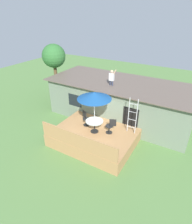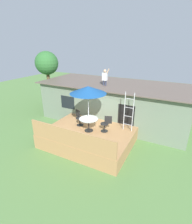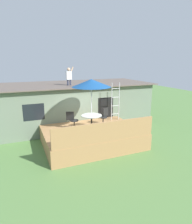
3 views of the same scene
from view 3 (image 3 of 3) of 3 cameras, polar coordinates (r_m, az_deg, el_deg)
The scene contains 10 objects.
ground_plane at distance 10.40m, azimuth -1.52°, elevation -9.05°, with size 40.00×40.00×0.00m, color #567F42.
house at distance 13.25m, azimuth -7.14°, elevation 2.33°, with size 10.50×4.50×2.75m.
deck at distance 10.24m, azimuth -1.54°, elevation -7.00°, with size 4.77×3.78×0.80m, color #A87A4C.
deck_railing at distance 8.36m, azimuth 2.96°, elevation -5.88°, with size 4.67×0.08×0.90m, color #A87A4C.
patio_table at distance 9.84m, azimuth -1.30°, elevation -1.83°, with size 1.04×1.04×0.74m.
patio_umbrella at distance 9.50m, azimuth -1.36°, elevation 8.41°, with size 1.90×1.90×2.54m.
step_ladder at distance 11.42m, azimuth 5.66°, elevation 3.07°, with size 0.52×0.04×2.20m.
person_figure at distance 12.06m, azimuth -7.88°, elevation 10.60°, with size 0.47×0.20×1.11m.
patio_chair_left at distance 9.97m, azimuth -6.80°, elevation -2.49°, with size 0.59×0.44×0.92m.
patio_chair_right at distance 10.54m, azimuth 2.34°, elevation -1.46°, with size 0.59×0.44×0.92m.
Camera 3 is at (-3.38, -8.90, 4.18)m, focal length 31.36 mm.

